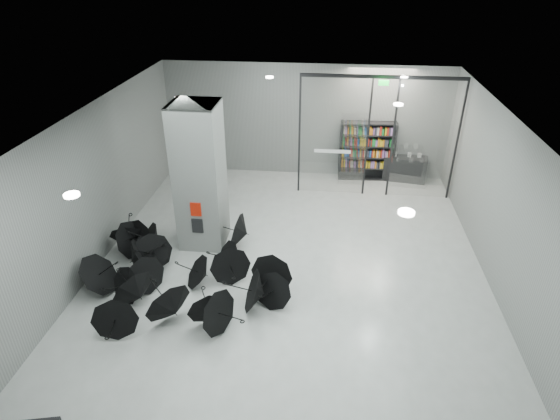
# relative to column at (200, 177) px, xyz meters

# --- Properties ---
(room) EXTENTS (14.00, 14.02, 4.01)m
(room) POSITION_rel_column_xyz_m (2.50, -2.00, 0.84)
(room) COLOR gray
(room) RESTS_ON ground
(column) EXTENTS (1.20, 1.20, 4.00)m
(column) POSITION_rel_column_xyz_m (0.00, 0.00, 0.00)
(column) COLOR slate
(column) RESTS_ON ground
(fire_cabinet) EXTENTS (0.28, 0.04, 0.38)m
(fire_cabinet) POSITION_rel_column_xyz_m (0.00, -0.62, -0.65)
(fire_cabinet) COLOR #A50A07
(fire_cabinet) RESTS_ON column
(info_panel) EXTENTS (0.30, 0.03, 0.42)m
(info_panel) POSITION_rel_column_xyz_m (0.00, -0.62, -1.15)
(info_panel) COLOR black
(info_panel) RESTS_ON column
(exit_sign) EXTENTS (0.30, 0.06, 0.15)m
(exit_sign) POSITION_rel_column_xyz_m (4.90, 3.30, 1.82)
(exit_sign) COLOR #0CE533
(exit_sign) RESTS_ON room
(glass_partition) EXTENTS (5.06, 0.08, 4.00)m
(glass_partition) POSITION_rel_column_xyz_m (4.89, 3.50, 0.18)
(glass_partition) COLOR silver
(glass_partition) RESTS_ON ground
(bookshelf) EXTENTS (1.94, 0.50, 2.12)m
(bookshelf) POSITION_rel_column_xyz_m (4.73, 4.75, -0.94)
(bookshelf) COLOR black
(bookshelf) RESTS_ON ground
(shop_counter) EXTENTS (1.57, 0.82, 0.89)m
(shop_counter) POSITION_rel_column_xyz_m (6.13, 4.78, -1.55)
(shop_counter) COLOR black
(shop_counter) RESTS_ON ground
(umbrella_cluster) EXTENTS (5.59, 4.67, 1.32)m
(umbrella_cluster) POSITION_rel_column_xyz_m (-0.19, -2.07, -1.69)
(umbrella_cluster) COLOR black
(umbrella_cluster) RESTS_ON ground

